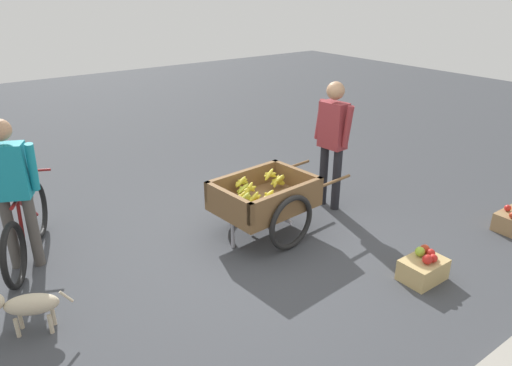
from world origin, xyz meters
TOP-DOWN VIEW (x-y plane):
  - ground_plane at (0.00, 0.00)m, footprint 24.00×24.00m
  - fruit_cart at (-0.36, -0.22)m, footprint 1.71×0.99m
  - vendor_person at (-1.51, -0.32)m, footprint 0.23×0.58m
  - bicycle at (1.97, -1.29)m, footprint 0.79×1.53m
  - cyclist_person at (2.03, -1.15)m, footprint 0.48×0.33m
  - dog at (2.25, -0.05)m, footprint 0.62×0.36m
  - apple_crate at (-1.07, 1.45)m, footprint 0.44×0.32m

SIDE VIEW (x-z plane):
  - ground_plane at x=0.00m, z-range 0.00..0.00m
  - apple_crate at x=-1.07m, z-range -0.03..0.29m
  - dog at x=2.25m, z-range 0.07..0.47m
  - bicycle at x=1.97m, z-range -0.07..0.78m
  - fruit_cart at x=-0.36m, z-range 0.08..0.80m
  - cyclist_person at x=2.03m, z-range 0.15..1.73m
  - vendor_person at x=-1.51m, z-range 0.17..1.81m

